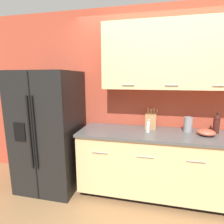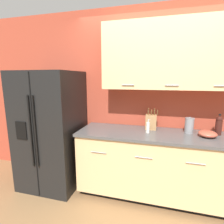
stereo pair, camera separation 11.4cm
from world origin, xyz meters
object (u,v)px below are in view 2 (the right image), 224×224
Objects in this scene: refrigerator at (51,130)px; knife_block at (151,122)px; soap_dispenser at (148,127)px; steel_canister at (189,125)px; wine_bottle at (219,125)px; mixing_bowl at (208,134)px.

refrigerator is 5.71× the size of knife_block.
refrigerator is at bearing -178.00° from soap_dispenser.
refrigerator is 1.95m from steel_canister.
wine_bottle is 0.22m from mixing_bowl.
steel_canister is (1.93, 0.19, 0.16)m from refrigerator.
refrigerator is 9.53× the size of soap_dispenser.
soap_dispenser is (-0.03, -0.17, -0.04)m from knife_block.
steel_canister is (0.52, 0.14, 0.03)m from soap_dispenser.
mixing_bowl is (0.71, 0.02, -0.03)m from soap_dispenser.
wine_bottle is (2.28, 0.20, 0.18)m from refrigerator.
mixing_bowl is (0.68, -0.15, -0.07)m from knife_block.
knife_block is at bearing 79.44° from soap_dispenser.
steel_canister reaches higher than mixing_bowl.
soap_dispenser is at bearing -165.22° from steel_canister.
knife_block is 0.17m from soap_dispenser.
wine_bottle is at bearing -1.07° from knife_block.
wine_bottle is 1.26× the size of mixing_bowl.
knife_block is 0.83m from wine_bottle.
wine_bottle is 0.88m from soap_dispenser.
mixing_bowl is at bearing -12.00° from knife_block.
refrigerator reaches higher than steel_canister.
refrigerator reaches higher than knife_block.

